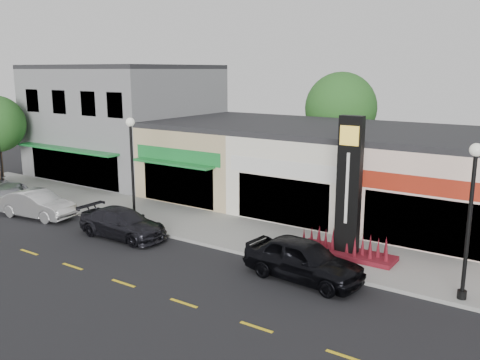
% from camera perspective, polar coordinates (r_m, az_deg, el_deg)
% --- Properties ---
extents(ground, '(120.00, 120.00, 0.00)m').
position_cam_1_polar(ground, '(20.47, -0.80, -10.62)').
color(ground, black).
rests_on(ground, ground).
extents(sidewalk, '(52.00, 4.30, 0.15)m').
position_cam_1_polar(sidewalk, '(23.90, 5.23, -7.05)').
color(sidewalk, gray).
rests_on(sidewalk, ground).
extents(curb, '(52.00, 0.20, 0.15)m').
position_cam_1_polar(curb, '(22.07, 2.36, -8.67)').
color(curb, gray).
rests_on(curb, ground).
extents(building_grey_2story, '(12.00, 10.95, 8.30)m').
position_cam_1_polar(building_grey_2story, '(39.62, -12.83, 6.46)').
color(building_grey_2story, slate).
rests_on(building_grey_2story, ground).
extents(shop_beige, '(7.00, 10.85, 4.80)m').
position_cam_1_polar(shop_beige, '(33.58, -1.51, 2.75)').
color(shop_beige, tan).
rests_on(shop_beige, ground).
extents(shop_cream, '(7.00, 10.01, 4.80)m').
position_cam_1_polar(shop_cream, '(30.12, 9.40, 1.47)').
color(shop_cream, white).
rests_on(shop_cream, ground).
extents(shop_pink_w, '(7.00, 10.01, 4.80)m').
position_cam_1_polar(shop_pink_w, '(28.00, 22.49, -0.13)').
color(shop_pink_w, beige).
rests_on(shop_pink_w, ground).
extents(tree_rear_west, '(5.20, 5.20, 7.83)m').
position_cam_1_polar(tree_rear_west, '(38.05, 11.25, 7.93)').
color(tree_rear_west, '#382619').
rests_on(tree_rear_west, ground).
extents(lamp_west_near, '(0.44, 0.44, 5.47)m').
position_cam_1_polar(lamp_west_near, '(26.38, -12.04, 2.22)').
color(lamp_west_near, black).
rests_on(lamp_west_near, sidewalk).
extents(lamp_east_near, '(0.44, 0.44, 5.47)m').
position_cam_1_polar(lamp_east_near, '(18.71, 24.48, -2.73)').
color(lamp_east_near, black).
rests_on(lamp_east_near, sidewalk).
extents(pylon_sign, '(4.20, 1.30, 6.00)m').
position_cam_1_polar(pylon_sign, '(21.89, 12.03, -3.06)').
color(pylon_sign, '#540E1C').
rests_on(pylon_sign, sidewalk).
extents(car_white_van, '(2.19, 4.70, 1.49)m').
position_cam_1_polar(car_white_van, '(29.98, -21.81, -2.54)').
color(car_white_van, silver).
rests_on(car_white_van, ground).
extents(car_dark_sedan, '(2.04, 4.81, 1.38)m').
position_cam_1_polar(car_dark_sedan, '(25.28, -13.04, -4.76)').
color(car_dark_sedan, black).
rests_on(car_dark_sedan, ground).
extents(car_black_sedan, '(2.32, 4.94, 1.64)m').
position_cam_1_polar(car_black_sedan, '(19.94, 7.10, -8.83)').
color(car_black_sedan, black).
rests_on(car_black_sedan, ground).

